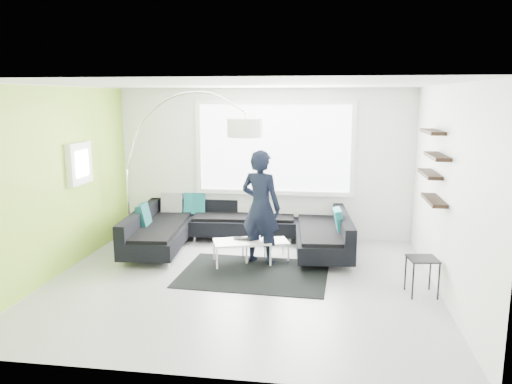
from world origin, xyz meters
TOP-DOWN VIEW (x-y plane):
  - ground at (0.00, 0.00)m, footprint 5.50×5.50m
  - room_shell at (0.04, 0.21)m, footprint 5.54×5.04m
  - sectional_sofa at (-0.29, 1.55)m, footprint 3.89×2.60m
  - rug at (0.14, 0.37)m, footprint 2.25×1.68m
  - coffee_table at (0.04, 0.96)m, footprint 1.29×0.99m
  - arc_lamp at (-2.34, 1.61)m, footprint 2.74×1.59m
  - side_table at (2.49, -0.10)m, footprint 0.43×0.43m
  - person at (0.16, 0.91)m, footprint 0.95×0.87m
  - laptop at (-0.12, 0.86)m, footprint 0.37×0.28m

SIDE VIEW (x-z plane):
  - ground at x=0.00m, z-range 0.00..0.00m
  - rug at x=0.14m, z-range 0.00..0.01m
  - coffee_table at x=0.04m, z-range 0.00..0.37m
  - side_table at x=2.49m, z-range 0.00..0.52m
  - sectional_sofa at x=-0.29m, z-range -0.05..0.75m
  - laptop at x=-0.12m, z-range 0.37..0.40m
  - person at x=0.16m, z-range 0.00..1.83m
  - arc_lamp at x=-2.34m, z-range 0.00..2.73m
  - room_shell at x=0.04m, z-range 0.40..3.22m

